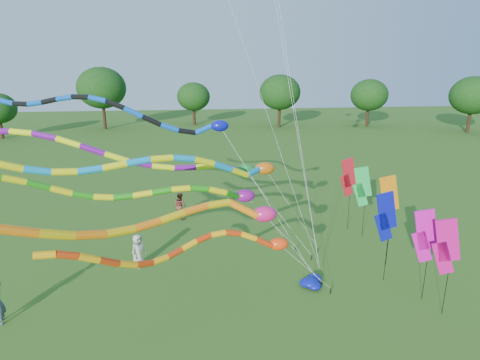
{
  "coord_description": "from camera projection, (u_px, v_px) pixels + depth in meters",
  "views": [
    {
      "loc": [
        -3.76,
        -13.43,
        10.18
      ],
      "look_at": [
        -1.41,
        4.88,
        4.8
      ],
      "focal_mm": 30.0,
      "sensor_mm": 36.0,
      "label": 1
    }
  ],
  "objects": [
    {
      "name": "ground",
      "position": [
        290.0,
        327.0,
        16.1
      ],
      "size": [
        160.0,
        160.0,
        0.0
      ],
      "primitive_type": "plane",
      "color": "#2C5C18",
      "rests_on": "ground"
    },
    {
      "name": "tree_ring",
      "position": [
        146.0,
        215.0,
        12.94
      ],
      "size": [
        120.84,
        120.27,
        9.66
      ],
      "color": "#382314",
      "rests_on": "ground"
    },
    {
      "name": "tube_kite_red",
      "position": [
        206.0,
        248.0,
        14.78
      ],
      "size": [
        10.62,
        4.49,
        5.46
      ],
      "rotation": [
        0.0,
        0.0,
        0.35
      ],
      "color": "black",
      "rests_on": "ground"
    },
    {
      "name": "tube_kite_orange",
      "position": [
        135.0,
        220.0,
        13.27
      ],
      "size": [
        15.43,
        7.11,
        7.39
      ],
      "rotation": [
        0.0,
        0.0,
        0.41
      ],
      "color": "black",
      "rests_on": "ground"
    },
    {
      "name": "tube_kite_purple",
      "position": [
        124.0,
        155.0,
        19.57
      ],
      "size": [
        18.47,
        2.2,
        7.96
      ],
      "rotation": [
        0.0,
        0.0,
        -0.1
      ],
      "color": "black",
      "rests_on": "ground"
    },
    {
      "name": "tube_kite_blue",
      "position": [
        128.0,
        114.0,
        17.37
      ],
      "size": [
        14.6,
        2.4,
        9.54
      ],
      "rotation": [
        0.0,
        0.0,
        -0.12
      ],
      "color": "black",
      "rests_on": "ground"
    },
    {
      "name": "tube_kite_cyan",
      "position": [
        169.0,
        166.0,
        16.63
      ],
      "size": [
        15.04,
        6.04,
        8.23
      ],
      "rotation": [
        0.0,
        0.0,
        0.4
      ],
      "color": "black",
      "rests_on": "ground"
    },
    {
      "name": "tube_kite_green",
      "position": [
        155.0,
        191.0,
        18.72
      ],
      "size": [
        14.78,
        3.82,
        6.68
      ],
      "rotation": [
        0.0,
        0.0,
        0.25
      ],
      "color": "black",
      "rests_on": "ground"
    },
    {
      "name": "banner_pole_red",
      "position": [
        348.0,
        177.0,
        24.57
      ],
      "size": [
        1.15,
        0.34,
        4.72
      ],
      "rotation": [
        0.0,
        0.0,
        0.22
      ],
      "color": "black",
      "rests_on": "ground"
    },
    {
      "name": "banner_pole_orange",
      "position": [
        388.0,
        199.0,
        20.05
      ],
      "size": [
        1.16,
        0.24,
        4.91
      ],
      "rotation": [
        0.0,
        0.0,
        -0.14
      ],
      "color": "black",
      "rests_on": "ground"
    },
    {
      "name": "banner_pole_magenta_a",
      "position": [
        446.0,
        247.0,
        16.13
      ],
      "size": [
        1.13,
        0.45,
        4.34
      ],
      "rotation": [
        0.0,
        0.0,
        -0.33
      ],
      "color": "black",
      "rests_on": "ground"
    },
    {
      "name": "banner_pole_blue_a",
      "position": [
        386.0,
        217.0,
        18.63
      ],
      "size": [
        1.16,
        0.1,
        4.58
      ],
      "rotation": [
        0.0,
        0.0,
        0.01
      ],
      "color": "black",
      "rests_on": "ground"
    },
    {
      "name": "banner_pole_magenta_b",
      "position": [
        425.0,
        236.0,
        17.16
      ],
      "size": [
        1.14,
        0.37,
        4.33
      ],
      "rotation": [
        0.0,
        0.0,
        -0.25
      ],
      "color": "black",
      "rests_on": "ground"
    },
    {
      "name": "banner_pole_green",
      "position": [
        362.0,
        187.0,
        23.66
      ],
      "size": [
        1.13,
        0.45,
        4.44
      ],
      "rotation": [
        0.0,
        0.0,
        -0.32
      ],
      "color": "black",
      "rests_on": "ground"
    },
    {
      "name": "blue_nylon_heap",
      "position": [
        310.0,
        282.0,
        19.05
      ],
      "size": [
        1.0,
        1.37,
        0.43
      ],
      "color": "#0C179D",
      "rests_on": "ground"
    },
    {
      "name": "person_a",
      "position": [
        138.0,
        251.0,
        20.68
      ],
      "size": [
        0.98,
        1.03,
        1.77
      ],
      "primitive_type": "imported",
      "rotation": [
        0.0,
        0.0,
        0.9
      ],
      "color": "#BAB5A8",
      "rests_on": "ground"
    },
    {
      "name": "person_c",
      "position": [
        180.0,
        206.0,
        27.13
      ],
      "size": [
        1.11,
        1.12,
        1.83
      ],
      "primitive_type": "imported",
      "rotation": [
        0.0,
        0.0,
        2.3
      ],
      "color": "brown",
      "rests_on": "ground"
    }
  ]
}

